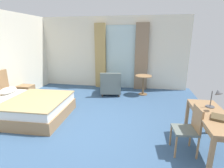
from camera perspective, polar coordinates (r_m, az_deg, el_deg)
ground at (r=4.28m, az=-9.27°, el=-14.95°), size 6.45×7.82×0.10m
wall_back at (r=7.25m, az=-0.13°, el=10.19°), size 6.05×0.12×2.86m
balcony_glass_door at (r=7.13m, az=2.91°, el=8.70°), size 1.22×0.02×2.52m
curtain_panel_left at (r=7.18m, az=-3.84°, el=9.04°), size 0.44×0.10×2.60m
curtain_panel_right at (r=6.97m, az=9.65°, el=8.67°), size 0.51×0.10×2.60m
bed at (r=5.22m, az=-27.20°, el=-6.66°), size 2.28×1.72×1.12m
nightstand at (r=6.74m, az=-26.44°, el=-2.29°), size 0.50×0.39×0.46m
writing_desk at (r=3.62m, az=30.14°, el=-9.95°), size 0.55×1.48×0.77m
desk_chair at (r=3.52m, az=24.15°, el=-12.85°), size 0.45×0.45×0.90m
desk_lamp at (r=3.74m, az=30.98°, el=-3.36°), size 0.20×0.29×0.43m
closed_book at (r=3.43m, az=31.38°, el=-9.34°), size 0.28×0.32×0.04m
armchair_by_window at (r=6.40m, az=-0.36°, el=-0.47°), size 0.83×0.89×0.86m
round_cafe_table at (r=6.43m, az=10.28°, el=1.04°), size 0.59×0.59×0.72m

